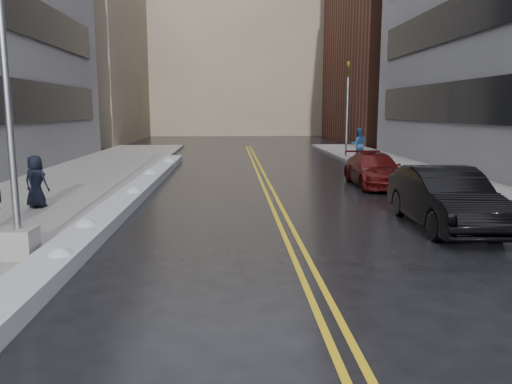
{
  "coord_description": "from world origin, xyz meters",
  "views": [
    {
      "loc": [
        1.03,
        -8.06,
        3.13
      ],
      "look_at": [
        1.58,
        2.98,
        1.3
      ],
      "focal_mm": 35.0,
      "sensor_mm": 36.0,
      "label": 1
    }
  ],
  "objects": [
    {
      "name": "ground",
      "position": [
        0.0,
        0.0,
        0.0
      ],
      "size": [
        160.0,
        160.0,
        0.0
      ],
      "primitive_type": "plane",
      "color": "black",
      "rests_on": "ground"
    },
    {
      "name": "sidewalk_west",
      "position": [
        -5.75,
        10.0,
        0.07
      ],
      "size": [
        5.5,
        50.0,
        0.15
      ],
      "primitive_type": "cube",
      "color": "gray",
      "rests_on": "ground"
    },
    {
      "name": "sidewalk_east",
      "position": [
        10.0,
        10.0,
        0.07
      ],
      "size": [
        4.0,
        50.0,
        0.15
      ],
      "primitive_type": "cube",
      "color": "gray",
      "rests_on": "ground"
    },
    {
      "name": "lane_line_left",
      "position": [
        2.35,
        10.0,
        0.0
      ],
      "size": [
        0.12,
        50.0,
        0.01
      ],
      "primitive_type": "cube",
      "color": "gold",
      "rests_on": "ground"
    },
    {
      "name": "lane_line_right",
      "position": [
        2.65,
        10.0,
        0.0
      ],
      "size": [
        0.12,
        50.0,
        0.01
      ],
      "primitive_type": "cube",
      "color": "gold",
      "rests_on": "ground"
    },
    {
      "name": "snow_ridge",
      "position": [
        -2.45,
        8.0,
        0.17
      ],
      "size": [
        0.9,
        30.0,
        0.34
      ],
      "primitive_type": "cube",
      "color": "#B8BBC2",
      "rests_on": "ground"
    },
    {
      "name": "building_west_far",
      "position": [
        -15.5,
        44.0,
        9.0
      ],
      "size": [
        14.0,
        22.0,
        18.0
      ],
      "primitive_type": "cube",
      "color": "gray",
      "rests_on": "ground"
    },
    {
      "name": "building_far",
      "position": [
        2.0,
        60.0,
        11.0
      ],
      "size": [
        36.0,
        16.0,
        22.0
      ],
      "primitive_type": "cube",
      "color": "gray",
      "rests_on": "ground"
    },
    {
      "name": "lamppost",
      "position": [
        -3.3,
        2.0,
        2.53
      ],
      "size": [
        0.65,
        0.65,
        7.62
      ],
      "color": "gray",
      "rests_on": "sidewalk_west"
    },
    {
      "name": "fire_hydrant",
      "position": [
        9.0,
        10.0,
        0.55
      ],
      "size": [
        0.26,
        0.26,
        0.73
      ],
      "color": "maroon",
      "rests_on": "sidewalk_east"
    },
    {
      "name": "traffic_signal",
      "position": [
        8.5,
        24.0,
        3.4
      ],
      "size": [
        0.16,
        0.2,
        6.0
      ],
      "color": "gray",
      "rests_on": "sidewalk_east"
    },
    {
      "name": "pedestrian_c",
      "position": [
        -4.95,
        7.36,
        0.96
      ],
      "size": [
        0.91,
        0.73,
        1.61
      ],
      "primitive_type": "imported",
      "rotation": [
        0.0,
        0.0,
        2.84
      ],
      "color": "black",
      "rests_on": "sidewalk_west"
    },
    {
      "name": "pedestrian_east",
      "position": [
        8.49,
        20.84,
        1.11
      ],
      "size": [
        0.97,
        0.77,
        1.92
      ],
      "primitive_type": "imported",
      "rotation": [
        0.0,
        0.0,
        3.09
      ],
      "color": "navy",
      "rests_on": "sidewalk_east"
    },
    {
      "name": "car_black",
      "position": [
        6.72,
        4.75,
        0.81
      ],
      "size": [
        1.83,
        4.94,
        1.61
      ],
      "primitive_type": "imported",
      "rotation": [
        0.0,
        0.0,
        -0.03
      ],
      "color": "black",
      "rests_on": "ground"
    },
    {
      "name": "car_maroon",
      "position": [
        6.98,
        12.21,
        0.67
      ],
      "size": [
        1.97,
        4.66,
        1.34
      ],
      "primitive_type": "imported",
      "rotation": [
        0.0,
        0.0,
        -0.02
      ],
      "color": "#450B0B",
      "rests_on": "ground"
    }
  ]
}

